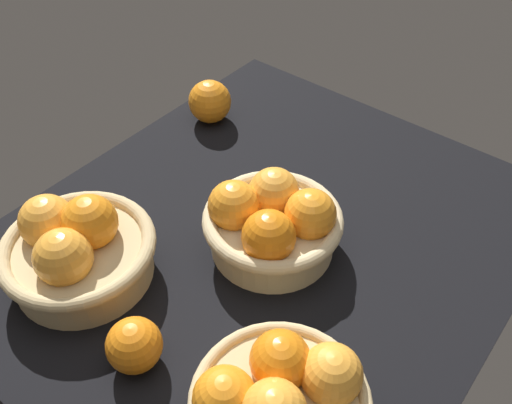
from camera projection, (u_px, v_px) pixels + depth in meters
market_tray at (265, 242)px, 89.18cm from camera, size 84.00×72.00×3.00cm
basket_near_right at (76, 249)px, 79.26cm from camera, size 22.25×22.25×12.47cm
basket_far_right at (279, 402)px, 62.85cm from camera, size 20.73×20.73×12.07cm
basket_center at (272, 222)px, 82.90cm from camera, size 21.05×21.05×11.62cm
loose_orange_back_gap at (210, 102)px, 108.04cm from camera, size 8.33×8.33×8.33cm
loose_orange_side_gap at (134, 345)px, 69.73cm from camera, size 7.20×7.20×7.20cm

